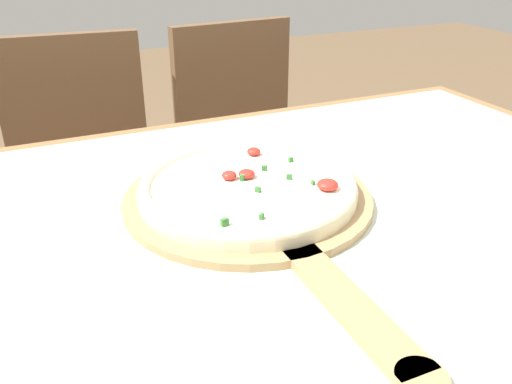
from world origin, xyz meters
The scene contains 6 objects.
dining_table centered at (0.00, 0.00, 0.67)m, with size 1.34×1.05×0.77m.
towel_cloth centered at (0.00, 0.00, 0.77)m, with size 1.26×0.97×0.00m.
pizza_peel centered at (-0.05, 0.10, 0.78)m, with size 0.37×0.60×0.01m.
pizza centered at (-0.05, 0.12, 0.80)m, with size 0.32×0.32×0.03m.
chair_left centered at (-0.21, 0.88, 0.52)m, with size 0.43×0.43×0.89m.
chair_right centered at (0.27, 0.88, 0.52)m, with size 0.44×0.44×0.89m.
Camera 1 is at (-0.34, -0.54, 1.15)m, focal length 38.00 mm.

